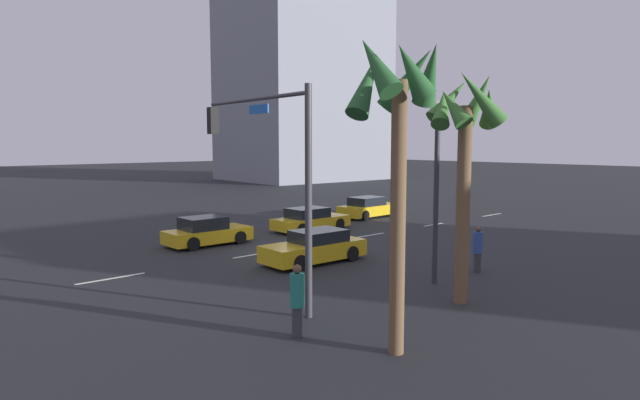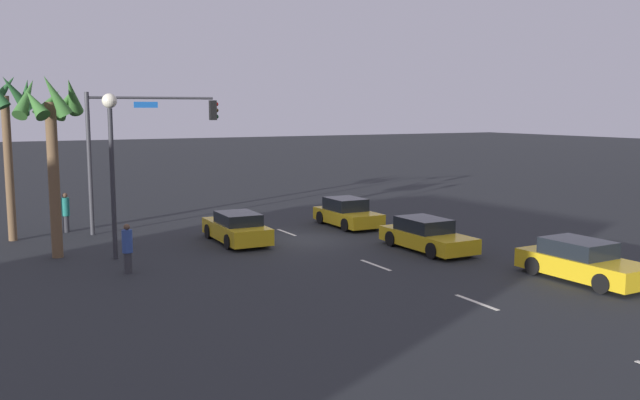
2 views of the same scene
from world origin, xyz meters
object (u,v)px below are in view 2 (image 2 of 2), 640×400
(car_3, at_px, (347,213))
(pedestrian_1, at_px, (127,247))
(car_2, at_px, (237,228))
(streetlamp, at_px, (111,144))
(palm_tree_1, at_px, (51,122))
(traffic_signal, at_px, (135,137))
(palm_tree_0, at_px, (8,113))
(pedestrian_0, at_px, (66,212))
(car_0, at_px, (426,235))
(car_1, at_px, (582,262))

(car_3, height_order, pedestrian_1, pedestrian_1)
(car_2, bearing_deg, streetlamp, 99.35)
(streetlamp, relative_size, palm_tree_1, 0.90)
(traffic_signal, relative_size, palm_tree_0, 0.89)
(pedestrian_1, bearing_deg, pedestrian_0, 4.49)
(car_2, height_order, palm_tree_0, palm_tree_0)
(pedestrian_0, height_order, palm_tree_0, palm_tree_0)
(car_3, bearing_deg, car_0, 179.30)
(streetlamp, bearing_deg, pedestrian_1, 177.93)
(car_3, relative_size, pedestrian_0, 2.20)
(traffic_signal, bearing_deg, palm_tree_0, 86.54)
(car_3, height_order, pedestrian_0, pedestrian_0)
(traffic_signal, xyz_separation_m, palm_tree_0, (0.32, 5.32, 1.11))
(car_0, height_order, streetlamp, streetlamp)
(traffic_signal, height_order, palm_tree_0, palm_tree_0)
(palm_tree_0, bearing_deg, palm_tree_1, -165.28)
(car_1, bearing_deg, car_0, 13.61)
(pedestrian_1, distance_m, palm_tree_0, 10.18)
(car_2, xyz_separation_m, traffic_signal, (4.69, 3.18, 3.87))
(car_0, distance_m, streetlamp, 13.02)
(car_1, distance_m, streetlamp, 17.57)
(traffic_signal, height_order, pedestrian_1, traffic_signal)
(car_3, bearing_deg, car_2, 101.97)
(car_0, xyz_separation_m, traffic_signal, (9.91, 9.49, 3.88))
(pedestrian_1, bearing_deg, traffic_signal, -15.49)
(car_1, bearing_deg, streetlamp, 50.57)
(traffic_signal, distance_m, streetlamp, 5.98)
(car_0, xyz_separation_m, pedestrian_0, (11.32, 12.51, 0.39))
(car_1, bearing_deg, pedestrian_1, 58.18)
(streetlamp, xyz_separation_m, palm_tree_1, (1.32, 1.94, 0.84))
(car_0, xyz_separation_m, car_3, (6.58, -0.08, 0.03))
(car_1, xyz_separation_m, palm_tree_1, (12.21, 15.19, 4.65))
(traffic_signal, height_order, pedestrian_0, traffic_signal)
(car_1, distance_m, car_3, 13.22)
(car_0, xyz_separation_m, palm_tree_1, (5.66, 13.60, 4.67))
(pedestrian_0, height_order, palm_tree_1, palm_tree_1)
(pedestrian_1, bearing_deg, car_1, -121.82)
(car_0, relative_size, car_2, 1.01)
(pedestrian_1, xyz_separation_m, palm_tree_1, (3.93, 1.84, 4.35))
(car_2, distance_m, streetlamp, 6.64)
(streetlamp, distance_m, palm_tree_1, 2.49)
(car_3, xyz_separation_m, palm_tree_1, (-0.92, 13.68, 4.65))
(traffic_signal, bearing_deg, car_3, -109.23)
(car_0, distance_m, palm_tree_0, 18.68)
(pedestrian_0, xyz_separation_m, palm_tree_0, (-1.08, 2.29, 4.61))
(palm_tree_0, bearing_deg, car_0, -124.66)
(car_2, distance_m, palm_tree_0, 11.05)
(car_1, relative_size, palm_tree_1, 0.64)
(pedestrian_0, distance_m, palm_tree_0, 5.26)
(car_1, xyz_separation_m, streetlamp, (10.89, 13.25, 3.81))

